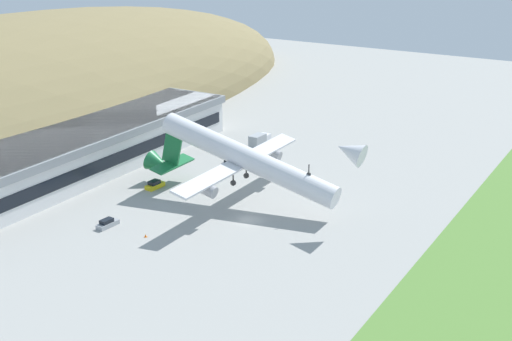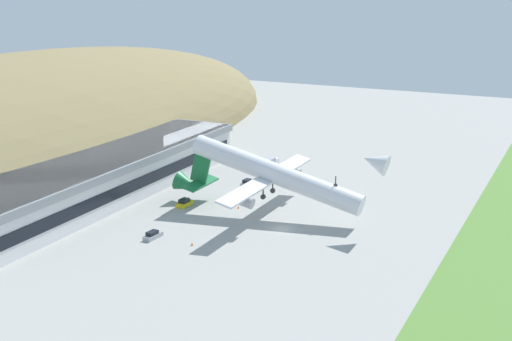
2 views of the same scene
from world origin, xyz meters
TOP-DOWN VIEW (x-y plane):
  - ground_plane at (0.00, 0.00)m, footprint 373.92×373.92m
  - grass_strip_foreground at (0.00, -42.46)m, footprint 336.52×19.24m
  - hill_backdrop at (25.54, 94.47)m, footprint 262.83×87.17m
  - terminal_building at (2.82, 47.36)m, footprint 89.53×22.66m
  - cargo_airplane at (7.80, 5.81)m, footprint 40.72×49.48m
  - service_car_0 at (24.74, 20.11)m, footprint 4.14×1.93m
  - service_car_1 at (-15.77, 20.66)m, footprint 4.61×1.98m
  - service_car_2 at (4.40, 25.68)m, footprint 4.50×2.12m
  - fuel_truck at (40.41, 21.40)m, footprint 6.72×2.86m
  - traffic_cone_0 at (-15.67, 11.82)m, footprint 0.52×0.52m
  - traffic_cone_1 at (8.07, 14.04)m, footprint 0.52×0.52m

SIDE VIEW (x-z plane):
  - ground_plane at x=0.00m, z-range 0.00..0.00m
  - hill_backdrop at x=25.54m, z-range -28.41..28.41m
  - grass_strip_foreground at x=0.00m, z-range 0.00..0.08m
  - traffic_cone_0 at x=-15.67m, z-range -0.01..0.57m
  - traffic_cone_1 at x=8.07m, z-range -0.01..0.57m
  - service_car_1 at x=-15.77m, z-range -0.14..1.43m
  - service_car_0 at x=24.74m, z-range -0.14..1.50m
  - service_car_2 at x=4.40m, z-range -0.15..1.55m
  - fuel_truck at x=40.41m, z-range -0.07..3.16m
  - terminal_building at x=2.82m, z-range 0.64..10.29m
  - cargo_airplane at x=7.80m, z-range 0.95..16.68m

